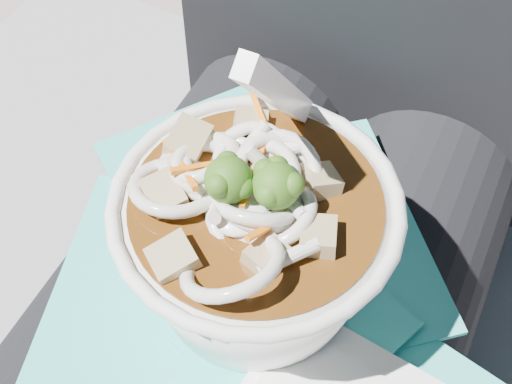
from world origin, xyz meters
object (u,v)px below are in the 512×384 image
at_px(plastic_bag, 243,310).
at_px(udon_bowl, 254,235).
at_px(person_body, 290,241).
at_px(stone_ledge, 299,350).
at_px(lap, 241,349).

distance_m(plastic_bag, udon_bowl, 0.07).
relative_size(person_body, plastic_bag, 2.35).
bearing_deg(stone_ledge, plastic_bag, -87.06).
relative_size(plastic_bag, udon_bowl, 2.04).
distance_m(stone_ledge, lap, 0.33).
relative_size(stone_ledge, plastic_bag, 2.38).
xyz_separation_m(plastic_bag, udon_bowl, (0.00, 0.02, 0.07)).
bearing_deg(person_body, stone_ledge, 90.00).
distance_m(person_body, udon_bowl, 0.16).
distance_m(person_body, plastic_bag, 0.12).
bearing_deg(plastic_bag, lap, 130.82).
bearing_deg(stone_ledge, lap, -90.00).
bearing_deg(plastic_bag, person_body, 94.60).
bearing_deg(udon_bowl, plastic_bag, -91.24).
xyz_separation_m(stone_ledge, udon_bowl, (0.01, -0.14, 0.46)).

